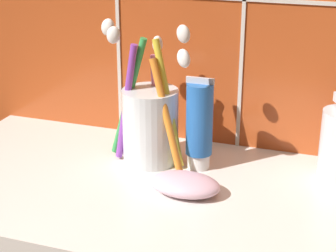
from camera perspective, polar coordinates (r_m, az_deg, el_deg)
sink_counter at (r=67.69cm, az=2.73°, el=-7.45°), size 71.35×31.44×2.00cm
toothbrush_cup at (r=72.82cm, az=-1.82°, el=0.55°), size 13.76×9.05×18.90cm
toothpaste_tube at (r=70.82cm, az=3.20°, el=0.14°), size 3.58×3.41×12.15cm
soap_bar at (r=66.28cm, az=1.71°, el=-5.94°), size 8.52×5.58×2.41cm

